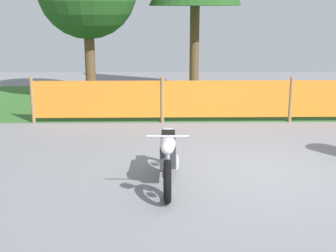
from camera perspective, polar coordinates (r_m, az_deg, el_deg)
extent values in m
cube|color=gray|center=(7.73, 10.48, -5.37)|extent=(24.00, 24.00, 0.02)
cube|color=#386B2D|center=(13.31, 5.59, 3.14)|extent=(24.00, 5.17, 0.01)
cylinder|color=#997547|center=(10.97, -16.29, 3.02)|extent=(0.08, 0.08, 1.05)
cylinder|color=#997547|center=(10.59, -0.71, 3.20)|extent=(0.08, 0.08, 1.05)
cylinder|color=#997547|center=(11.00, 14.83, 3.15)|extent=(0.08, 0.08, 1.05)
cube|color=orange|center=(10.68, -8.65, 3.25)|extent=(2.86, 0.02, 0.85)
cube|color=orange|center=(10.69, 7.21, 3.31)|extent=(2.86, 0.02, 0.85)
cylinder|color=brown|center=(13.18, -9.52, 7.57)|extent=(0.28, 0.28, 2.13)
cylinder|color=brown|center=(14.04, 3.25, 9.15)|extent=(0.28, 0.28, 2.62)
torus|color=black|center=(6.26, -0.05, -6.80)|extent=(0.12, 0.61, 0.61)
cylinder|color=silver|center=(6.26, -0.05, -6.80)|extent=(0.06, 0.13, 0.13)
torus|color=black|center=(7.52, 0.04, -3.16)|extent=(0.12, 0.61, 0.61)
cylinder|color=silver|center=(7.52, 0.04, -3.16)|extent=(0.06, 0.13, 0.13)
cube|color=#38383D|center=(6.88, 0.00, -3.34)|extent=(0.24, 0.58, 0.30)
ellipsoid|color=#B7B7C1|center=(6.61, -0.01, -2.18)|extent=(0.24, 0.50, 0.21)
cube|color=black|center=(7.05, 0.02, -1.35)|extent=(0.22, 0.54, 0.10)
cube|color=silver|center=(7.42, 0.04, -0.71)|extent=(0.16, 0.35, 0.04)
cylinder|color=silver|center=(6.22, -0.05, -4.24)|extent=(0.06, 0.22, 0.54)
sphere|color=white|center=(6.01, -0.06, -2.73)|extent=(0.18, 0.18, 0.17)
cylinder|color=silver|center=(6.16, -0.04, -1.28)|extent=(0.57, 0.05, 0.03)
cylinder|color=silver|center=(7.22, 1.08, -4.41)|extent=(0.08, 0.52, 0.07)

